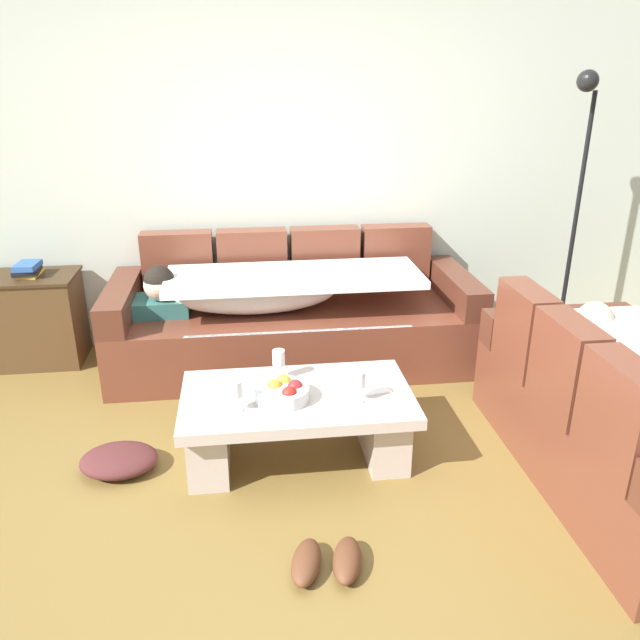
# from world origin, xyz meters

# --- Properties ---
(ground_plane) EXTENTS (14.00, 14.00, 0.00)m
(ground_plane) POSITION_xyz_m (0.00, 0.00, 0.00)
(ground_plane) COLOR brown
(back_wall) EXTENTS (9.00, 0.10, 2.70)m
(back_wall) POSITION_xyz_m (0.00, 2.15, 1.35)
(back_wall) COLOR beige
(back_wall) RESTS_ON ground_plane
(couch_along_wall) EXTENTS (2.49, 0.92, 0.88)m
(couch_along_wall) POSITION_xyz_m (0.04, 1.63, 0.33)
(couch_along_wall) COLOR brown
(couch_along_wall) RESTS_ON ground_plane
(couch_near_window) EXTENTS (0.92, 1.75, 0.88)m
(couch_near_window) POSITION_xyz_m (1.60, 0.03, 0.33)
(couch_near_window) COLOR brown
(couch_near_window) RESTS_ON ground_plane
(coffee_table) EXTENTS (1.20, 0.68, 0.38)m
(coffee_table) POSITION_xyz_m (-0.00, 0.42, 0.24)
(coffee_table) COLOR #BDAFA6
(coffee_table) RESTS_ON ground_plane
(fruit_bowl) EXTENTS (0.28, 0.28, 0.10)m
(fruit_bowl) POSITION_xyz_m (-0.08, 0.37, 0.42)
(fruit_bowl) COLOR silver
(fruit_bowl) RESTS_ON coffee_table
(wine_glass_near_left) EXTENTS (0.07, 0.07, 0.17)m
(wine_glass_near_left) POSITION_xyz_m (-0.31, 0.28, 0.50)
(wine_glass_near_left) COLOR silver
(wine_glass_near_left) RESTS_ON coffee_table
(wine_glass_near_right) EXTENTS (0.07, 0.07, 0.17)m
(wine_glass_near_right) POSITION_xyz_m (0.30, 0.31, 0.50)
(wine_glass_near_right) COLOR silver
(wine_glass_near_right) RESTS_ON coffee_table
(wine_glass_far_back) EXTENTS (0.07, 0.07, 0.17)m
(wine_glass_far_back) POSITION_xyz_m (-0.08, 0.61, 0.50)
(wine_glass_far_back) COLOR silver
(wine_glass_far_back) RESTS_ON coffee_table
(open_magazine) EXTENTS (0.32, 0.26, 0.01)m
(open_magazine) POSITION_xyz_m (0.33, 0.45, 0.39)
(open_magazine) COLOR white
(open_magazine) RESTS_ON coffee_table
(side_cabinet) EXTENTS (0.72, 0.44, 0.64)m
(side_cabinet) POSITION_xyz_m (-1.76, 1.85, 0.32)
(side_cabinet) COLOR #50371F
(side_cabinet) RESTS_ON ground_plane
(book_stack_on_cabinet) EXTENTS (0.18, 0.24, 0.09)m
(book_stack_on_cabinet) POSITION_xyz_m (-1.70, 1.85, 0.69)
(book_stack_on_cabinet) COLOR gold
(book_stack_on_cabinet) RESTS_ON side_cabinet
(floor_lamp) EXTENTS (0.33, 0.31, 1.95)m
(floor_lamp) POSITION_xyz_m (2.09, 1.69, 1.12)
(floor_lamp) COLOR black
(floor_lamp) RESTS_ON ground_plane
(pair_of_shoes) EXTENTS (0.35, 0.30, 0.09)m
(pair_of_shoes) POSITION_xyz_m (0.04, -0.42, 0.04)
(pair_of_shoes) COLOR #59331E
(pair_of_shoes) RESTS_ON ground_plane
(crumpled_garment) EXTENTS (0.42, 0.34, 0.12)m
(crumpled_garment) POSITION_xyz_m (-0.93, 0.41, 0.06)
(crumpled_garment) COLOR #4C2323
(crumpled_garment) RESTS_ON ground_plane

